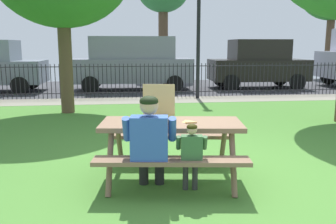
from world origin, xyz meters
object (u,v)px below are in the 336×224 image
Objects in this scene: picnic_table_foreground at (171,135)px; parked_car_right at (258,64)px; parked_car_center at (132,62)px; lamp_post_walkway at (199,20)px; pizza_box_open at (158,115)px; pizza_slice_on_table at (189,122)px; child_at_table at (191,152)px; adult_at_table at (150,140)px.

parked_car_right reaches higher than picnic_table_foreground.
parked_car_center reaches higher than parked_car_right.
lamp_post_walkway is at bearing 75.99° from picnic_table_foreground.
parked_car_center is at bearing 129.28° from lamp_post_walkway.
pizza_slice_on_table is (0.40, -0.05, -0.08)m from pizza_box_open.
lamp_post_walkway reaches higher than parked_car_right.
lamp_post_walkway is at bearing 74.70° from pizza_box_open.
picnic_table_foreground is at bearing -88.34° from parked_car_center.
pizza_slice_on_table is at bearing -115.05° from parked_car_right.
pizza_slice_on_table is at bearing -11.64° from picnic_table_foreground.
adult_at_table is at bearing 169.69° from child_at_table.
adult_at_table is at bearing -106.33° from pizza_box_open.
adult_at_table is 0.26× the size of parked_car_center.
parked_car_right is at bearing -0.00° from parked_car_center.
lamp_post_walkway reaches higher than adult_at_table.
adult_at_table is (-0.14, -0.47, -0.20)m from pizza_box_open.
picnic_table_foreground is 10.96m from parked_car_right.
pizza_slice_on_table is at bearing 82.88° from child_at_table.
pizza_slice_on_table is 0.57m from child_at_table.
parked_car_center is 5.13m from parked_car_right.
picnic_table_foreground is at bearing 56.24° from adult_at_table.
lamp_post_walkway reaches higher than child_at_table.
lamp_post_walkway is (1.98, 7.25, 1.69)m from pizza_box_open.
parked_car_center is at bearing 91.66° from picnic_table_foreground.
parked_car_right is (4.84, 9.83, 0.41)m from picnic_table_foreground.
parked_car_right reaches higher than pizza_slice_on_table.
pizza_slice_on_table is 10.90m from parked_car_right.
pizza_box_open is 0.53m from adult_at_table.
picnic_table_foreground is 9.84m from parked_car_center.
lamp_post_walkway reaches higher than pizza_box_open.
pizza_slice_on_table is at bearing -102.25° from lamp_post_walkway.
pizza_box_open is 2.28× the size of pizza_slice_on_table.
pizza_box_open is 0.13× the size of parked_car_right.
child_at_table is at bearing -59.06° from pizza_box_open.
parked_car_center is 1.17× the size of parked_car_right.
pizza_box_open is 11.03m from parked_car_right.
parked_car_center is (-0.11, 9.82, 0.24)m from pizza_box_open.
parked_car_center is (-0.45, 10.38, 0.57)m from child_at_table.
adult_at_table is at bearing -142.03° from pizza_slice_on_table.
pizza_box_open is 9.82m from parked_car_center.
pizza_slice_on_table is 0.19× the size of adult_at_table.
pizza_slice_on_table is at bearing 37.97° from adult_at_table.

